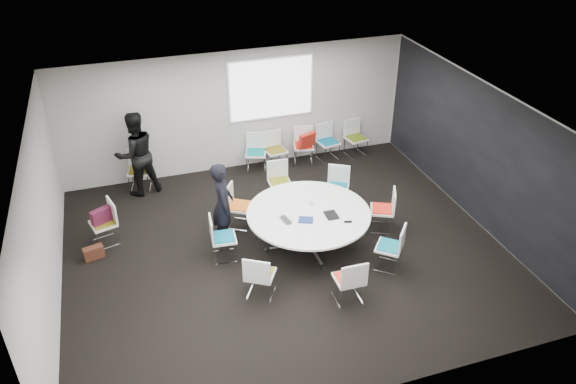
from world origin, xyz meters
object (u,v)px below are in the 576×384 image
object	(u,v)px
chair_spare_left	(106,231)
chair_person_back	(140,177)
chair_ring_f	(260,283)
chair_ring_g	(349,287)
chair_ring_a	(382,217)
chair_back_b	(276,157)
chair_ring_h	(389,255)
chair_ring_b	(337,195)
chair_ring_c	(280,189)
person_back	(136,154)
chair_ring_d	(239,213)
chair_back_d	(328,149)
conference_table	(308,220)
chair_back_c	(304,152)
brown_bag	(94,253)
chair_back_a	(256,159)
chair_back_e	(355,145)
chair_ring_e	(223,245)
laptop	(288,219)
cup	(312,202)
person_main	(223,204)
maroon_bag	(102,216)

from	to	relation	value
chair_spare_left	chair_person_back	xyz separation A→B (m)	(0.81, 1.88, 0.00)
chair_ring_f	chair_ring_g	bearing A→B (deg)	8.42
chair_ring_a	chair_ring_f	bearing A→B (deg)	137.32
chair_back_b	chair_ring_h	bearing A→B (deg)	93.50
chair_ring_b	chair_ring_c	world-z (taller)	same
chair_ring_b	chair_ring_g	distance (m)	2.93
chair_ring_c	person_back	xyz separation A→B (m)	(-2.80, 1.28, 0.67)
chair_ring_d	chair_back_d	size ratio (longest dim) A/B	1.00
conference_table	person_back	size ratio (longest dim) A/B	1.22
chair_back_c	person_back	distance (m)	3.92
conference_table	brown_bag	bearing A→B (deg)	168.10
chair_ring_d	chair_ring_g	world-z (taller)	same
chair_back_a	chair_back_e	distance (m)	2.53
chair_ring_b	chair_ring_h	world-z (taller)	same
chair_ring_e	chair_back_d	world-z (taller)	same
chair_ring_b	brown_bag	world-z (taller)	chair_ring_b
chair_ring_d	chair_back_c	distance (m)	2.98
conference_table	chair_back_b	bearing A→B (deg)	84.38
laptop	conference_table	bearing A→B (deg)	-86.46
chair_ring_b	cup	distance (m)	1.33
cup	chair_ring_b	bearing A→B (deg)	43.85
chair_back_e	brown_bag	distance (m)	6.68
chair_back_b	chair_back_e	bearing A→B (deg)	172.70
chair_ring_b	chair_back_e	size ratio (longest dim) A/B	1.00
chair_back_b	cup	size ratio (longest dim) A/B	9.78
chair_ring_b	chair_back_b	size ratio (longest dim) A/B	1.00
chair_ring_h	cup	bearing A→B (deg)	76.59
chair_person_back	laptop	distance (m)	4.06
conference_table	chair_ring_e	distance (m)	1.64
chair_ring_d	chair_ring_f	size ratio (longest dim) A/B	1.00
chair_ring_e	person_main	distance (m)	0.78
chair_ring_g	chair_ring_e	bearing A→B (deg)	135.19
chair_back_b	maroon_bag	size ratio (longest dim) A/B	2.20
chair_back_d	person_main	bearing A→B (deg)	29.47
chair_back_b	chair_person_back	distance (m)	3.14
chair_ring_h	chair_back_e	world-z (taller)	same
chair_ring_a	person_back	distance (m)	5.32
chair_ring_c	chair_ring_h	distance (m)	3.01
chair_ring_b	chair_spare_left	xyz separation A→B (m)	(-4.68, 0.15, 0.00)
chair_ring_a	maroon_bag	xyz separation A→B (m)	(-5.23, 1.20, 0.34)
chair_ring_a	chair_ring_e	world-z (taller)	same
chair_back_a	chair_spare_left	size ratio (longest dim) A/B	1.00
chair_ring_b	chair_back_c	xyz separation A→B (m)	(-0.02, 2.05, 0.00)
person_back	laptop	xyz separation A→B (m)	(2.40, -3.08, -0.20)
person_back	cup	xyz separation A→B (m)	(2.98, -2.72, -0.17)
chair_ring_c	cup	bearing A→B (deg)	100.07
chair_ring_f	cup	world-z (taller)	chair_ring_f
chair_back_c	chair_ring_h	bearing A→B (deg)	106.45
chair_person_back	cup	distance (m)	4.18
chair_ring_d	person_back	xyz separation A→B (m)	(-1.75, 1.92, 0.67)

